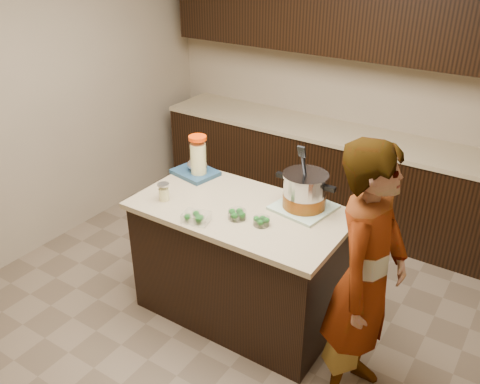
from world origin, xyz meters
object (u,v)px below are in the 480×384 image
object	(u,v)px
island	(240,262)
stock_pot	(305,193)
person	(366,281)
lemonade_pitcher	(198,158)

from	to	relation	value
island	stock_pot	distance (m)	0.71
person	lemonade_pitcher	bearing A→B (deg)	74.35
lemonade_pitcher	person	bearing A→B (deg)	-16.50
island	lemonade_pitcher	distance (m)	0.83
lemonade_pitcher	person	size ratio (longest dim) A/B	0.19
lemonade_pitcher	stock_pot	bearing A→B (deg)	-0.26
stock_pot	person	bearing A→B (deg)	-35.48
island	stock_pot	xyz separation A→B (m)	(0.36, 0.22, 0.57)
island	lemonade_pitcher	world-z (taller)	lemonade_pitcher
island	person	xyz separation A→B (m)	(0.98, -0.22, 0.39)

